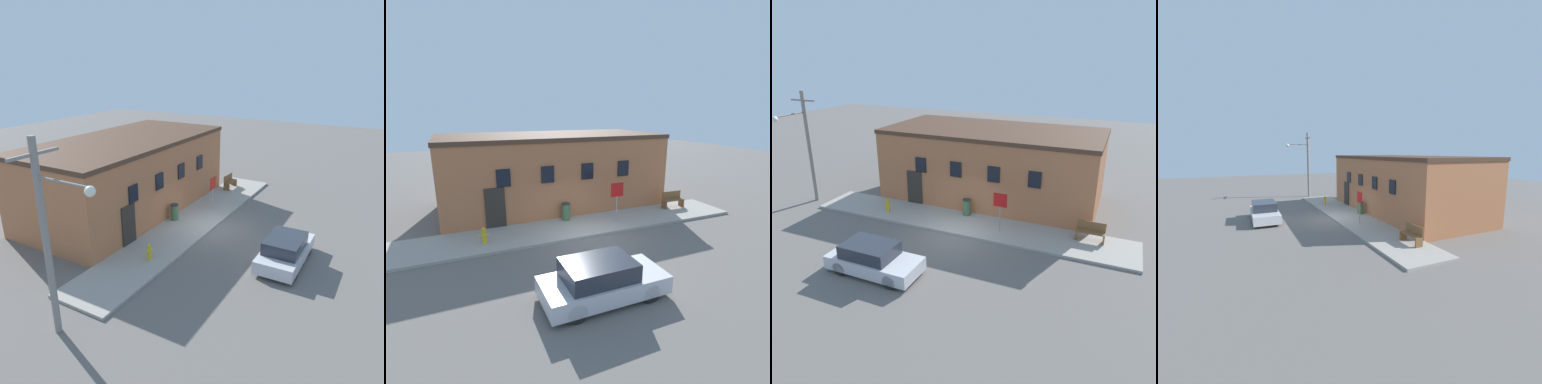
# 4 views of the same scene
# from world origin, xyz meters

# --- Properties ---
(ground_plane) EXTENTS (80.00, 80.00, 0.00)m
(ground_plane) POSITION_xyz_m (0.00, 0.00, 0.00)
(ground_plane) COLOR #66605B
(sidewalk) EXTENTS (18.20, 2.88, 0.13)m
(sidewalk) POSITION_xyz_m (0.00, 1.44, 0.07)
(sidewalk) COLOR #9E998E
(sidewalk) RESTS_ON ground
(brick_building) EXTENTS (13.32, 6.42, 4.55)m
(brick_building) POSITION_xyz_m (0.02, 6.02, 2.28)
(brick_building) COLOR #B26B42
(brick_building) RESTS_ON ground
(fire_hydrant) EXTENTS (0.41, 0.19, 0.77)m
(fire_hydrant) POSITION_xyz_m (-4.75, 1.03, 0.52)
(fire_hydrant) COLOR gold
(fire_hydrant) RESTS_ON sidewalk
(stop_sign) EXTENTS (0.74, 0.06, 2.14)m
(stop_sign) POSITION_xyz_m (2.15, 1.20, 1.64)
(stop_sign) COLOR gray
(stop_sign) RESTS_ON sidewalk
(bench) EXTENTS (1.40, 0.44, 0.98)m
(bench) POSITION_xyz_m (6.65, 2.06, 0.60)
(bench) COLOR brown
(bench) RESTS_ON sidewalk
(trash_bin) EXTENTS (0.47, 0.47, 0.96)m
(trash_bin) POSITION_xyz_m (-0.28, 2.45, 0.62)
(trash_bin) COLOR #426642
(trash_bin) RESTS_ON sidewalk
(utility_pole) EXTENTS (1.80, 2.43, 6.90)m
(utility_pole) POSITION_xyz_m (-10.23, 0.81, 3.79)
(utility_pole) COLOR gray
(utility_pole) RESTS_ON ground
(parked_car) EXTENTS (4.10, 1.77, 1.35)m
(parked_car) POSITION_xyz_m (-1.67, -4.50, 0.64)
(parked_car) COLOR black
(parked_car) RESTS_ON ground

